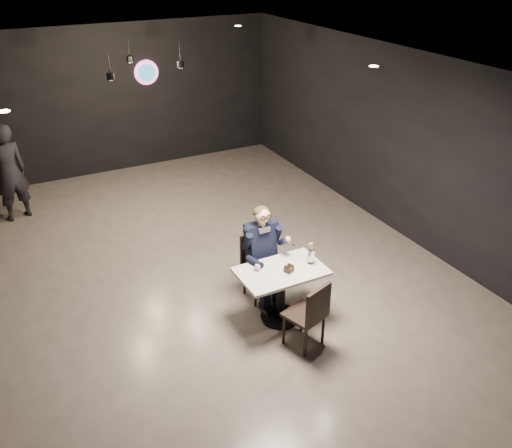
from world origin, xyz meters
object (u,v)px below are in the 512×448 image
passerby (9,173)px  sundae_glass (311,257)px  chair_far (261,268)px  seated_man (261,252)px  main_table (281,294)px  chair_near (304,313)px

passerby → sundae_glass: bearing=105.4°
chair_far → seated_man: 0.26m
seated_man → chair_far: bearing=0.0°
sundae_glass → main_table: bearing=175.7°
chair_far → chair_near: size_ratio=1.00×
seated_man → passerby: size_ratio=0.83×
chair_near → sundae_glass: sundae_glass is taller
chair_far → sundae_glass: bearing=-54.4°
chair_far → passerby: size_ratio=0.53×
sundae_glass → passerby: (-3.14, 4.71, 0.02)m
sundae_glass → passerby: size_ratio=0.11×
chair_far → chair_near: 1.12m
chair_near → sundae_glass: size_ratio=4.67×
chair_near → sundae_glass: bearing=33.8°
seated_man → chair_near: bearing=-90.0°
chair_far → seated_man: (0.00, 0.00, 0.26)m
chair_near → chair_far: bearing=71.7°
passerby → chair_far: bearing=105.1°
chair_far → passerby: bearing=123.5°
chair_far → passerby: (-2.73, 4.13, 0.41)m
chair_far → seated_man: seated_man is taller
main_table → chair_far: 0.56m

